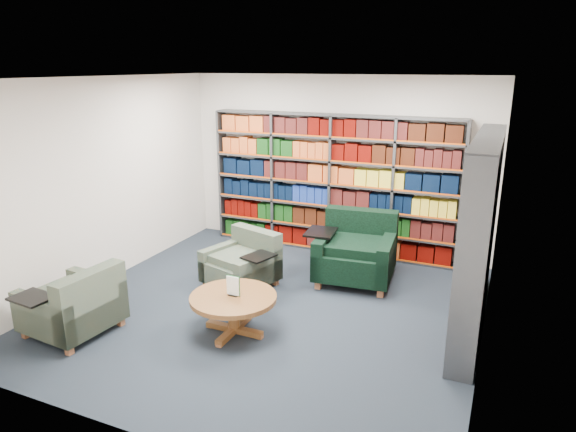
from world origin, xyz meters
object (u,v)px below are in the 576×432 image
at_px(chair_teal_left, 245,264).
at_px(chair_teal_front, 77,307).
at_px(coffee_table, 233,303).
at_px(chair_green_right, 357,253).

height_order(chair_teal_left, chair_teal_front, chair_teal_front).
height_order(chair_teal_left, coffee_table, chair_teal_left).
bearing_deg(chair_teal_front, chair_teal_left, 60.84).
xyz_separation_m(chair_teal_left, coffee_table, (0.52, -1.24, 0.07)).
distance_m(chair_green_right, chair_teal_front, 3.71).
bearing_deg(chair_teal_left, coffee_table, -67.17).
height_order(chair_teal_front, coffee_table, chair_teal_front).
relative_size(chair_teal_left, coffee_table, 1.11).
bearing_deg(coffee_table, chair_teal_left, 112.83).
bearing_deg(chair_teal_front, coffee_table, 23.92).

